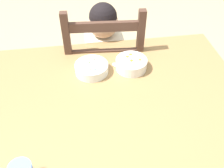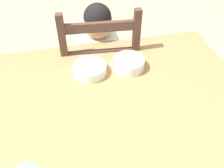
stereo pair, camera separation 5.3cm
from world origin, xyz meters
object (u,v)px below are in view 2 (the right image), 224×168
at_px(child_figure, 100,57).
at_px(spoon, 117,66).
at_px(bowl_of_carrots, 129,63).
at_px(bowl_of_peas, 90,69).
at_px(dining_table, 111,120).
at_px(dining_chair, 100,77).

bearing_deg(child_figure, spoon, -81.09).
bearing_deg(bowl_of_carrots, bowl_of_peas, -179.97).
bearing_deg(dining_table, dining_chair, 85.87).
bearing_deg(child_figure, bowl_of_carrots, -71.56).
xyz_separation_m(child_figure, bowl_of_peas, (-0.10, -0.29, 0.16)).
relative_size(bowl_of_peas, spoon, 1.38).
bearing_deg(bowl_of_carrots, dining_table, -122.43).
bearing_deg(child_figure, dining_chair, 133.64).
relative_size(bowl_of_peas, bowl_of_carrots, 1.05).
bearing_deg(bowl_of_peas, child_figure, 71.57).
bearing_deg(dining_chair, dining_table, -94.13).
distance_m(child_figure, bowl_of_peas, 0.35).
xyz_separation_m(dining_table, dining_chair, (0.04, 0.52, -0.19)).
height_order(dining_chair, child_figure, dining_chair).
height_order(dining_table, dining_chair, dining_chair).
xyz_separation_m(child_figure, spoon, (0.04, -0.27, 0.14)).
height_order(dining_chair, spoon, dining_chair).
height_order(dining_chair, bowl_of_peas, dining_chair).
height_order(dining_table, bowl_of_carrots, bowl_of_carrots).
xyz_separation_m(dining_chair, bowl_of_peas, (-0.09, -0.30, 0.32)).
xyz_separation_m(dining_chair, bowl_of_carrots, (0.10, -0.30, 0.33)).
height_order(child_figure, bowl_of_carrots, child_figure).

